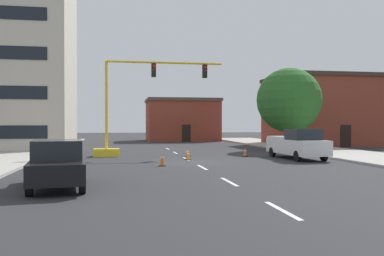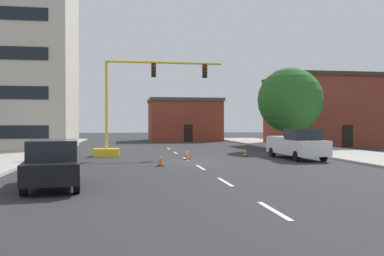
{
  "view_description": "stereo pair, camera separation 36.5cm",
  "coord_description": "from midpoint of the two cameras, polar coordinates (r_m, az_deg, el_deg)",
  "views": [
    {
      "loc": [
        -4.3,
        -24.51,
        2.35
      ],
      "look_at": [
        0.91,
        5.45,
        2.0
      ],
      "focal_mm": 38.58,
      "sensor_mm": 36.0,
      "label": 1
    },
    {
      "loc": [
        -3.94,
        -24.57,
        2.35
      ],
      "look_at": [
        0.91,
        5.45,
        2.0
      ],
      "focal_mm": 38.58,
      "sensor_mm": 36.0,
      "label": 2
    }
  ],
  "objects": [
    {
      "name": "traffic_cone_roadside_d",
      "position": [
        29.49,
        7.68,
        -3.31
      ],
      "size": [
        0.36,
        0.36,
        0.64
      ],
      "color": "black",
      "rests_on": "ground_plane"
    },
    {
      "name": "building_row_right",
      "position": [
        47.22,
        18.15,
        2.3
      ],
      "size": [
        11.25,
        9.47,
        7.45
      ],
      "color": "brown",
      "rests_on": "ground_plane"
    },
    {
      "name": "lane_stripe_seg_2",
      "position": [
        22.05,
        1.65,
        -5.46
      ],
      "size": [
        0.16,
        2.4,
        0.01
      ],
      "primitive_type": "cube",
      "color": "silver",
      "rests_on": "ground_plane"
    },
    {
      "name": "lane_stripe_seg_5",
      "position": [
        38.33,
        -2.99,
        -2.86
      ],
      "size": [
        0.16,
        2.4,
        0.01
      ],
      "primitive_type": "cube",
      "color": "silver",
      "rests_on": "ground_plane"
    },
    {
      "name": "sidewalk_left",
      "position": [
        33.64,
        -23.31,
        -3.29
      ],
      "size": [
        6.0,
        56.0,
        0.14
      ],
      "primitive_type": "cube",
      "color": "#B2ADA3",
      "rests_on": "ground_plane"
    },
    {
      "name": "sedan_black_near_left",
      "position": [
        15.88,
        -18.06,
        -4.66
      ],
      "size": [
        2.37,
        4.69,
        1.74
      ],
      "color": "black",
      "rests_on": "ground_plane"
    },
    {
      "name": "traffic_cone_roadside_a",
      "position": [
        26.77,
        -0.25,
        -3.75
      ],
      "size": [
        0.36,
        0.36,
        0.61
      ],
      "color": "black",
      "rests_on": "ground_plane"
    },
    {
      "name": "traffic_cone_roadside_c",
      "position": [
        22.77,
        -3.9,
        -4.37
      ],
      "size": [
        0.36,
        0.36,
        0.73
      ],
      "color": "black",
      "rests_on": "ground_plane"
    },
    {
      "name": "building_brick_center",
      "position": [
        55.95,
        -0.91,
        1.15
      ],
      "size": [
        9.62,
        7.72,
        5.64
      ],
      "color": "brown",
      "rests_on": "ground_plane"
    },
    {
      "name": "lane_stripe_seg_1",
      "position": [
        16.72,
        5.22,
        -7.42
      ],
      "size": [
        0.16,
        2.4,
        0.01
      ],
      "primitive_type": "cube",
      "color": "silver",
      "rests_on": "ground_plane"
    },
    {
      "name": "tree_right_mid",
      "position": [
        37.07,
        13.68,
        3.76
      ],
      "size": [
        5.65,
        5.65,
        7.2
      ],
      "color": "#4C3823",
      "rests_on": "ground_plane"
    },
    {
      "name": "lane_stripe_seg_3",
      "position": [
        27.45,
        -0.51,
        -4.25
      ],
      "size": [
        0.16,
        2.4,
        0.01
      ],
      "primitive_type": "cube",
      "color": "silver",
      "rests_on": "ground_plane"
    },
    {
      "name": "ground_plane",
      "position": [
        24.99,
        0.36,
        -4.74
      ],
      "size": [
        160.0,
        160.0,
        0.0
      ],
      "primitive_type": "plane",
      "color": "#2D2D30"
    },
    {
      "name": "lane_stripe_seg_0",
      "position": [
        11.56,
        12.15,
        -11.08
      ],
      "size": [
        0.16,
        2.4,
        0.01
      ],
      "primitive_type": "cube",
      "color": "silver",
      "rests_on": "ground_plane"
    },
    {
      "name": "sidewalk_right",
      "position": [
        36.53,
        17.63,
        -2.96
      ],
      "size": [
        6.0,
        56.0,
        0.14
      ],
      "primitive_type": "cube",
      "color": "#B2ADA3",
      "rests_on": "ground_plane"
    },
    {
      "name": "lane_stripe_seg_4",
      "position": [
        32.88,
        -1.96,
        -3.44
      ],
      "size": [
        0.16,
        2.4,
        0.01
      ],
      "primitive_type": "cube",
      "color": "silver",
      "rests_on": "ground_plane"
    },
    {
      "name": "traffic_signal_gantry",
      "position": [
        29.8,
        -9.1,
        0.46
      ],
      "size": [
        9.26,
        1.2,
        6.83
      ],
      "color": "yellow",
      "rests_on": "ground_plane"
    },
    {
      "name": "pickup_truck_white",
      "position": [
        27.99,
        14.66,
        -2.19
      ],
      "size": [
        2.3,
        5.5,
        1.99
      ],
      "color": "white",
      "rests_on": "ground_plane"
    },
    {
      "name": "traffic_cone_roadside_b",
      "position": [
        28.79,
        -0.26,
        -3.43
      ],
      "size": [
        0.36,
        0.36,
        0.61
      ],
      "color": "black",
      "rests_on": "ground_plane"
    }
  ]
}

